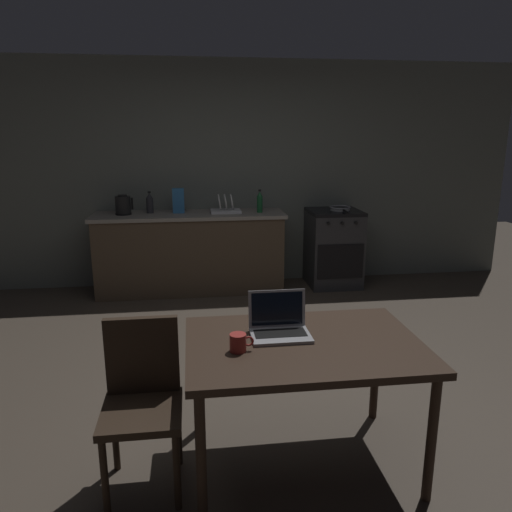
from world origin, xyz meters
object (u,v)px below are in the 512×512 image
at_px(dining_table, 304,354).
at_px(bottle_b, 150,203).
at_px(chair, 142,393).
at_px(dish_rack, 226,208).
at_px(stove_oven, 333,248).
at_px(coffee_mug, 238,343).
at_px(laptop, 279,327).
at_px(cereal_box, 178,201).
at_px(electric_kettle, 123,205).
at_px(frying_pan, 340,208).
at_px(bottle, 260,202).

distance_m(dining_table, bottle_b, 3.46).
bearing_deg(chair, dining_table, 6.44).
bearing_deg(bottle_b, chair, -86.79).
xyz_separation_m(dish_rack, bottle_b, (-0.86, 0.08, 0.07)).
relative_size(stove_oven, coffee_mug, 7.39).
relative_size(chair, laptop, 2.74).
xyz_separation_m(chair, laptop, (0.74, 0.13, 0.27)).
bearing_deg(cereal_box, bottle_b, 169.50).
height_order(electric_kettle, bottle_b, bottle_b).
bearing_deg(bottle_b, coffee_mug, -78.52).
height_order(frying_pan, bottle_b, bottle_b).
bearing_deg(bottle, electric_kettle, 178.12).
height_order(stove_oven, bottle_b, bottle_b).
distance_m(dining_table, electric_kettle, 3.48).
distance_m(coffee_mug, bottle_b, 3.43).
distance_m(electric_kettle, dish_rack, 1.14).
relative_size(chair, frying_pan, 2.08).
xyz_separation_m(stove_oven, dining_table, (-1.11, -3.20, 0.20)).
relative_size(laptop, electric_kettle, 1.45).
bearing_deg(dish_rack, dining_table, -86.79).
bearing_deg(electric_kettle, bottle, -1.88).
bearing_deg(bottle, stove_oven, 3.02).
relative_size(laptop, frying_pan, 0.76).
height_order(laptop, frying_pan, frying_pan).
height_order(stove_oven, coffee_mug, stove_oven).
xyz_separation_m(bottle, bottle_b, (-1.24, 0.13, -0.01)).
height_order(dining_table, frying_pan, frying_pan).
xyz_separation_m(stove_oven, laptop, (-1.22, -3.09, 0.32)).
xyz_separation_m(stove_oven, bottle_b, (-2.14, 0.08, 0.57)).
height_order(dining_table, bottle, bottle).
xyz_separation_m(chair, bottle, (1.06, 3.17, 0.53)).
relative_size(dining_table, electric_kettle, 5.63).
bearing_deg(laptop, electric_kettle, 98.85).
bearing_deg(frying_pan, dining_table, -110.20).
bearing_deg(stove_oven, bottle_b, 177.80).
bearing_deg(electric_kettle, stove_oven, -0.06).
height_order(chair, laptop, laptop).
bearing_deg(dining_table, chair, -178.47).
distance_m(frying_pan, dish_rack, 1.35).
xyz_separation_m(dining_table, cereal_box, (-0.71, 3.22, 0.40)).
relative_size(laptop, bottle_b, 1.31).
relative_size(stove_oven, dining_table, 0.73).
relative_size(stove_oven, chair, 1.04).
height_order(chair, bottle_b, bottle_b).
distance_m(bottle, frying_pan, 0.97).
bearing_deg(dish_rack, laptop, -88.76).
xyz_separation_m(laptop, cereal_box, (-0.60, 3.11, 0.28)).
xyz_separation_m(electric_kettle, frying_pan, (2.49, -0.03, -0.08)).
distance_m(bottle, coffee_mug, 3.28).
xyz_separation_m(coffee_mug, cereal_box, (-0.36, 3.29, 0.28)).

